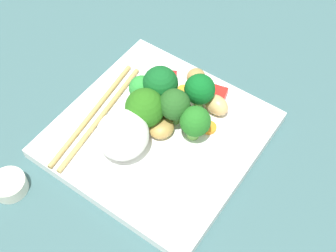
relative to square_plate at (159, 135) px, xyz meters
The scene contains 23 objects.
ground_plane 1.95cm from the square_plate, ahead, with size 110.00×110.00×2.00cm, color #385C5F.
square_plate is the anchor object (origin of this frame).
rice_mound 6.96cm from the square_plate, 24.63° to the right, with size 7.48×7.79×6.12cm, color white.
broccoli_floret_0 7.34cm from the square_plate, 120.51° to the right, with size 3.97×3.97×5.10cm.
broccoli_floret_1 9.11cm from the square_plate, 162.97° to the left, with size 4.66×4.66×6.52cm.
broccoli_floret_2 6.91cm from the square_plate, 116.19° to the left, with size 4.48×4.48×5.86cm.
broccoli_floret_3 5.24cm from the square_plate, 99.40° to the right, with size 5.81×5.81×6.85cm.
broccoli_floret_4 7.56cm from the square_plate, 147.41° to the right, with size 5.36×5.36×7.17cm.
broccoli_floret_5 5.96cm from the square_plate, 158.57° to the left, with size 4.61×4.61×6.71cm.
carrot_slice_0 8.75cm from the square_plate, behind, with size 2.00×2.00×0.49cm, color orange.
carrot_slice_1 7.64cm from the square_plate, 128.58° to the left, with size 2.24×2.24×0.61cm, color orange.
carrot_slice_2 5.56cm from the square_plate, behind, with size 2.68×2.68×0.41cm, color orange.
carrot_slice_3 5.59cm from the square_plate, 140.66° to the left, with size 2.77×2.77×0.48cm, color orange.
pepper_chunk_0 10.07cm from the square_plate, 154.00° to the right, with size 2.23×1.58×1.92cm, color red.
pepper_chunk_1 3.63cm from the square_plate, 144.44° to the right, with size 3.01×2.38×1.42cm, color red.
pepper_chunk_2 4.39cm from the square_plate, 114.82° to the right, with size 3.19×2.98×1.49cm, color red.
pepper_chunk_3 11.20cm from the square_plate, 159.20° to the left, with size 3.09×2.34×1.52cm, color red.
chicken_piece_0 9.82cm from the square_plate, 148.64° to the left, with size 3.96×2.79×3.06cm, color tan.
chicken_piece_1 8.33cm from the square_plate, 129.12° to the right, with size 2.67×1.90×1.61cm, color tan.
chicken_piece_2 2.17cm from the square_plate, 75.59° to the left, with size 3.91×3.39×2.28cm, color #AD8846.
chicken_piece_3 11.56cm from the square_plate, behind, with size 3.19×2.93×2.43cm, color #AF8A4B.
chopstick_pair 9.89cm from the square_plate, 70.47° to the right, with size 21.80×5.21×0.76cm.
sauce_cup 22.39cm from the square_plate, 31.75° to the right, with size 4.91×4.91×2.15cm, color silver.
Camera 1 is at (30.17, 23.37, 55.82)cm, focal length 47.47 mm.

